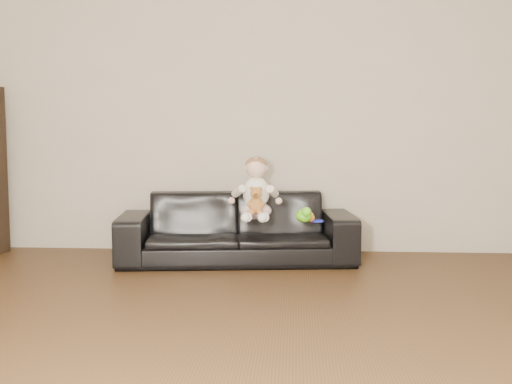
# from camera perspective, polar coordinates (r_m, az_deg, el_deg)

# --- Properties ---
(floor) EXTENTS (5.50, 5.50, 0.00)m
(floor) POSITION_cam_1_polar(r_m,az_deg,el_deg) (3.23, -5.67, -14.39)
(floor) COLOR #482F19
(floor) RESTS_ON ground
(wall_back) EXTENTS (5.00, 0.00, 5.00)m
(wall_back) POSITION_cam_1_polar(r_m,az_deg,el_deg) (5.76, -1.39, 7.63)
(wall_back) COLOR #B8AE9A
(wall_back) RESTS_ON ground
(sofa) EXTENTS (2.00, 0.96, 0.56)m
(sofa) POSITION_cam_1_polar(r_m,az_deg,el_deg) (5.33, -1.72, -3.20)
(sofa) COLOR black
(sofa) RESTS_ON floor
(baby) EXTENTS (0.36, 0.44, 0.50)m
(baby) POSITION_cam_1_polar(r_m,az_deg,el_deg) (5.17, -0.01, 0.02)
(baby) COLOR silver
(baby) RESTS_ON sofa
(teddy_bear) EXTENTS (0.14, 0.14, 0.21)m
(teddy_bear) POSITION_cam_1_polar(r_m,az_deg,el_deg) (5.02, -0.00, -0.79)
(teddy_bear) COLOR #A2692E
(teddy_bear) RESTS_ON sofa
(toy_green) EXTENTS (0.14, 0.16, 0.11)m
(toy_green) POSITION_cam_1_polar(r_m,az_deg,el_deg) (5.03, 4.25, -2.11)
(toy_green) COLOR #66E71B
(toy_green) RESTS_ON sofa
(toy_rattle) EXTENTS (0.07, 0.07, 0.06)m
(toy_rattle) POSITION_cam_1_polar(r_m,az_deg,el_deg) (5.06, 4.90, -2.29)
(toy_rattle) COLOR #CA6917
(toy_rattle) RESTS_ON sofa
(toy_blue_disc) EXTENTS (0.11, 0.11, 0.01)m
(toy_blue_disc) POSITION_cam_1_polar(r_m,az_deg,el_deg) (5.07, 5.50, -2.58)
(toy_blue_disc) COLOR #1A24D6
(toy_blue_disc) RESTS_ON sofa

